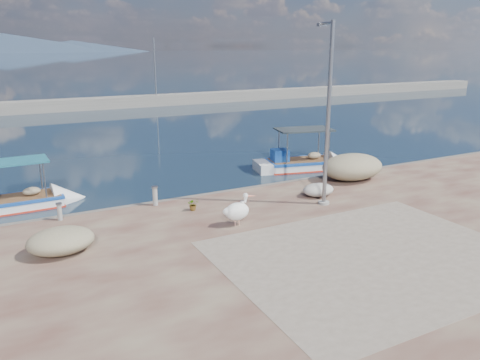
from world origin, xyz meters
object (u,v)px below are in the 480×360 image
boat_right (302,165)px  boat_left (16,204)px  pelican (238,211)px  bollard_near (155,195)px  lamp_post (327,122)px

boat_right → boat_left: bearing=-167.5°
pelican → boat_right: bearing=49.5°
bollard_near → pelican: bearing=-61.1°
lamp_post → bollard_near: (-6.03, 2.93, -2.87)m
boat_left → pelican: (6.80, -7.16, 0.86)m
lamp_post → boat_right: bearing=61.7°
boat_left → boat_right: bearing=-2.0°
lamp_post → bollard_near: lamp_post is taller
pelican → bollard_near: (-1.90, 3.44, -0.12)m
boat_left → pelican: 9.91m
boat_left → lamp_post: 13.29m
lamp_post → pelican: bearing=-172.9°
pelican → lamp_post: 4.99m
boat_right → pelican: boat_right is taller
boat_right → lamp_post: 8.27m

